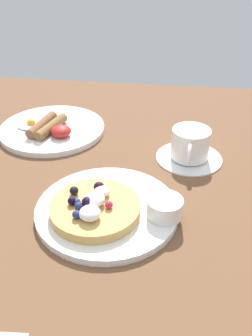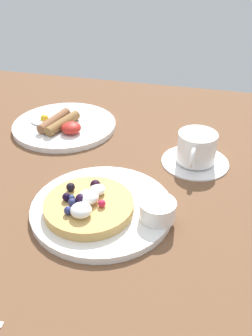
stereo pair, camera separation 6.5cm
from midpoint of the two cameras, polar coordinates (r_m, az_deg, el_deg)
The scene contains 8 objects.
ground_plane at distance 69.09cm, azimuth -0.88°, elevation -4.58°, with size 190.56×114.03×3.00cm, color brown.
pancake_plate at distance 63.11cm, azimuth -0.80°, elevation -6.36°, with size 24.36×24.36×1.27cm, color white.
pancake_with_berries at distance 60.83cm, azimuth -2.61°, elevation -5.91°, with size 15.03×15.03×3.81cm.
syrup_ramekin at distance 59.74cm, azimuth 8.07°, elevation -6.58°, with size 5.91×5.91×3.21cm.
breakfast_plate at distance 90.44cm, azimuth -7.50°, elevation 6.53°, with size 24.86×24.86×1.28cm, color white.
fried_breakfast at distance 87.89cm, azimuth -8.25°, elevation 6.88°, with size 14.30×11.79×2.70cm.
coffee_saucer at distance 77.94cm, azimuth 13.04°, elevation 0.94°, with size 13.89×13.89×0.64cm, color white.
coffee_cup at distance 76.02cm, azimuth 13.35°, elevation 3.13°, with size 7.90×11.04×6.18cm.
Camera 2 is at (17.74, -52.01, 40.83)cm, focal length 39.20 mm.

